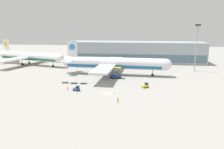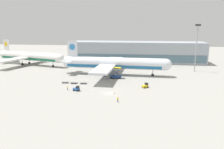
{
  "view_description": "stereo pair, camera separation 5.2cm",
  "coord_description": "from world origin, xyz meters",
  "px_view_note": "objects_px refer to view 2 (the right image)",
  "views": [
    {
      "loc": [
        11.4,
        -77.24,
        24.56
      ],
      "look_at": [
        -0.61,
        14.32,
        4.0
      ],
      "focal_mm": 35.0,
      "sensor_mm": 36.0,
      "label": 1
    },
    {
      "loc": [
        11.45,
        -77.23,
        24.56
      ],
      "look_at": [
        -0.61,
        14.32,
        4.0
      ],
      "focal_mm": 35.0,
      "sensor_mm": 36.0,
      "label": 2
    }
  ],
  "objects_px": {
    "light_mast": "(196,45)",
    "baggage_dolly_lead": "(65,82)",
    "baggage_tug_foreground": "(145,86)",
    "baggage_tug_mid": "(77,89)",
    "ground_crew_far": "(118,99)",
    "baggage_dolly_third": "(83,83)",
    "ground_crew_near": "(67,87)",
    "airplane_main": "(112,63)",
    "scissor_lift_loader": "(116,74)",
    "baggage_dolly_second": "(74,83)",
    "airplane_distant": "(29,57)",
    "traffic_cone_near": "(114,93)"
  },
  "relations": [
    {
      "from": "baggage_dolly_lead",
      "to": "baggage_dolly_second",
      "type": "height_order",
      "value": "same"
    },
    {
      "from": "airplane_distant",
      "to": "baggage_dolly_third",
      "type": "height_order",
      "value": "airplane_distant"
    },
    {
      "from": "airplane_main",
      "to": "baggage_dolly_lead",
      "type": "distance_m",
      "value": 27.34
    },
    {
      "from": "baggage_dolly_lead",
      "to": "ground_crew_near",
      "type": "height_order",
      "value": "ground_crew_near"
    },
    {
      "from": "light_mast",
      "to": "scissor_lift_loader",
      "type": "distance_m",
      "value": 48.12
    },
    {
      "from": "light_mast",
      "to": "baggage_dolly_second",
      "type": "relative_size",
      "value": 6.78
    },
    {
      "from": "ground_crew_far",
      "to": "airplane_distant",
      "type": "bearing_deg",
      "value": -25.27
    },
    {
      "from": "airplane_distant",
      "to": "baggage_tug_foreground",
      "type": "bearing_deg",
      "value": -14.73
    },
    {
      "from": "baggage_tug_mid",
      "to": "baggage_dolly_lead",
      "type": "distance_m",
      "value": 13.66
    },
    {
      "from": "airplane_main",
      "to": "traffic_cone_near",
      "type": "height_order",
      "value": "airplane_main"
    },
    {
      "from": "scissor_lift_loader",
      "to": "baggage_dolly_lead",
      "type": "bearing_deg",
      "value": -147.24
    },
    {
      "from": "baggage_dolly_lead",
      "to": "baggage_tug_mid",
      "type": "bearing_deg",
      "value": -59.83
    },
    {
      "from": "light_mast",
      "to": "traffic_cone_near",
      "type": "xyz_separation_m",
      "value": [
        -38.92,
        -46.01,
        -14.37
      ]
    },
    {
      "from": "traffic_cone_near",
      "to": "baggage_dolly_second",
      "type": "bearing_deg",
      "value": 147.84
    },
    {
      "from": "airplane_distant",
      "to": "baggage_dolly_lead",
      "type": "distance_m",
      "value": 57.22
    },
    {
      "from": "ground_crew_near",
      "to": "ground_crew_far",
      "type": "xyz_separation_m",
      "value": [
        21.1,
        -11.42,
        0.01
      ]
    },
    {
      "from": "ground_crew_far",
      "to": "baggage_tug_mid",
      "type": "bearing_deg",
      "value": -12.63
    },
    {
      "from": "scissor_lift_loader",
      "to": "baggage_dolly_third",
      "type": "bearing_deg",
      "value": -132.71
    },
    {
      "from": "airplane_distant",
      "to": "traffic_cone_near",
      "type": "height_order",
      "value": "airplane_distant"
    },
    {
      "from": "ground_crew_near",
      "to": "baggage_tug_mid",
      "type": "bearing_deg",
      "value": -139.0
    },
    {
      "from": "scissor_lift_loader",
      "to": "baggage_dolly_second",
      "type": "relative_size",
      "value": 1.41
    },
    {
      "from": "light_mast",
      "to": "baggage_tug_foreground",
      "type": "height_order",
      "value": "light_mast"
    },
    {
      "from": "airplane_distant",
      "to": "baggage_dolly_third",
      "type": "relative_size",
      "value": 13.78
    },
    {
      "from": "airplane_distant",
      "to": "baggage_tug_foreground",
      "type": "xyz_separation_m",
      "value": [
        73.61,
        -44.69,
        -4.49
      ]
    },
    {
      "from": "baggage_dolly_third",
      "to": "baggage_tug_foreground",
      "type": "bearing_deg",
      "value": -13.0
    },
    {
      "from": "ground_crew_near",
      "to": "baggage_dolly_third",
      "type": "bearing_deg",
      "value": -60.41
    },
    {
      "from": "ground_crew_far",
      "to": "ground_crew_near",
      "type": "bearing_deg",
      "value": -9.12
    },
    {
      "from": "light_mast",
      "to": "baggage_tug_foreground",
      "type": "bearing_deg",
      "value": -127.01
    },
    {
      "from": "baggage_tug_mid",
      "to": "ground_crew_far",
      "type": "relative_size",
      "value": 1.57
    },
    {
      "from": "airplane_distant",
      "to": "baggage_dolly_lead",
      "type": "xyz_separation_m",
      "value": [
        38.73,
        -41.82,
        -4.98
      ]
    },
    {
      "from": "light_mast",
      "to": "baggage_dolly_third",
      "type": "height_order",
      "value": "light_mast"
    },
    {
      "from": "light_mast",
      "to": "baggage_dolly_third",
      "type": "xyz_separation_m",
      "value": [
        -53.96,
        -33.83,
        -14.27
      ]
    },
    {
      "from": "light_mast",
      "to": "airplane_main",
      "type": "distance_m",
      "value": 46.97
    },
    {
      "from": "baggage_tug_foreground",
      "to": "baggage_tug_mid",
      "type": "bearing_deg",
      "value": 157.7
    },
    {
      "from": "baggage_dolly_third",
      "to": "ground_crew_far",
      "type": "height_order",
      "value": "ground_crew_far"
    },
    {
      "from": "baggage_tug_mid",
      "to": "ground_crew_far",
      "type": "height_order",
      "value": "baggage_tug_mid"
    },
    {
      "from": "airplane_main",
      "to": "baggage_tug_foreground",
      "type": "height_order",
      "value": "airplane_main"
    },
    {
      "from": "light_mast",
      "to": "baggage_dolly_lead",
      "type": "bearing_deg",
      "value": -151.74
    },
    {
      "from": "baggage_tug_mid",
      "to": "ground_crew_far",
      "type": "bearing_deg",
      "value": -13.91
    },
    {
      "from": "baggage_tug_foreground",
      "to": "ground_crew_far",
      "type": "bearing_deg",
      "value": -155.65
    },
    {
      "from": "airplane_main",
      "to": "ground_crew_near",
      "type": "xyz_separation_m",
      "value": [
        -13.85,
        -29.66,
        -4.82
      ]
    },
    {
      "from": "airplane_main",
      "to": "baggage_dolly_lead",
      "type": "height_order",
      "value": "airplane_main"
    },
    {
      "from": "ground_crew_near",
      "to": "baggage_dolly_second",
      "type": "bearing_deg",
      "value": -36.35
    },
    {
      "from": "baggage_tug_mid",
      "to": "traffic_cone_near",
      "type": "distance_m",
      "value": 15.1
    },
    {
      "from": "light_mast",
      "to": "ground_crew_near",
      "type": "relative_size",
      "value": 14.72
    },
    {
      "from": "baggage_tug_mid",
      "to": "light_mast",
      "type": "bearing_deg",
      "value": 57.41
    },
    {
      "from": "light_mast",
      "to": "ground_crew_far",
      "type": "bearing_deg",
      "value": -123.78
    },
    {
      "from": "airplane_main",
      "to": "baggage_dolly_lead",
      "type": "relative_size",
      "value": 15.4
    },
    {
      "from": "baggage_tug_mid",
      "to": "baggage_dolly_second",
      "type": "xyz_separation_m",
      "value": [
        -4.32,
        10.38,
        -0.49
      ]
    },
    {
      "from": "baggage_tug_foreground",
      "to": "baggage_dolly_second",
      "type": "distance_m",
      "value": 30.94
    }
  ]
}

